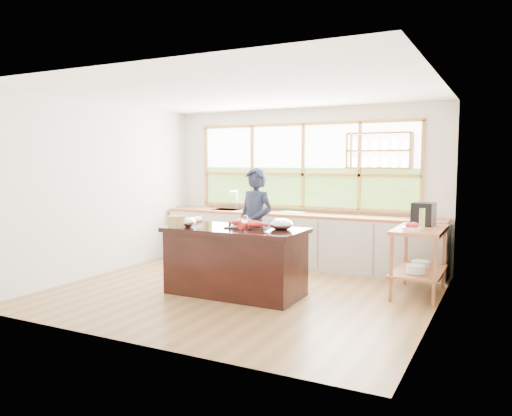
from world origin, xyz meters
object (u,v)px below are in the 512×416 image
Objects in this scene: island at (235,261)px; cook at (255,225)px; wicker_basket at (177,222)px; espresso_machine at (424,214)px.

cook is at bearing 95.90° from island.
wicker_basket is (-0.73, -0.30, 0.52)m from island.
cook is 7.01× the size of wicker_basket.
cook reaches higher than espresso_machine.
espresso_machine is 1.32× the size of wicker_basket.
island is 5.81× the size of espresso_machine.
island is 7.69× the size of wicker_basket.
espresso_machine is 3.37m from wicker_basket.
cook is at bearing -158.68° from espresso_machine.
island is 1.10× the size of cook.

